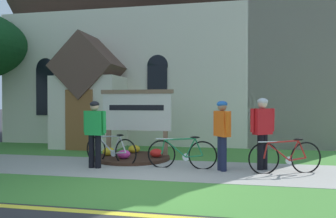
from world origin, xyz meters
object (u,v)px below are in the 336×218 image
object	(u,v)px
bicycle_orange	(111,150)
cyclist_in_orange_jersey	(95,129)
church_sign	(137,112)
bicycle_white	(285,157)
cyclist_in_yellow_jersey	(263,127)
bicycle_red	(182,154)
cyclist_in_green_jersey	(222,130)

from	to	relation	value
bicycle_orange	cyclist_in_orange_jersey	xyz separation A→B (m)	(-0.16, -0.68, 0.61)
church_sign	bicycle_white	xyz separation A→B (m)	(4.07, -1.58, -0.97)
bicycle_orange	cyclist_in_yellow_jersey	world-z (taller)	cyclist_in_yellow_jersey
church_sign	cyclist_in_orange_jersey	bearing A→B (deg)	-105.58
cyclist_in_orange_jersey	bicycle_red	bearing A→B (deg)	10.61
bicycle_orange	cyclist_in_orange_jersey	size ratio (longest dim) A/B	1.00
cyclist_in_yellow_jersey	bicycle_red	bearing A→B (deg)	-173.58
church_sign	bicycle_white	size ratio (longest dim) A/B	1.34
bicycle_red	cyclist_in_yellow_jersey	world-z (taller)	cyclist_in_yellow_jersey
church_sign	cyclist_in_orange_jersey	xyz separation A→B (m)	(-0.52, -1.87, -0.37)
bicycle_white	cyclist_in_orange_jersey	world-z (taller)	cyclist_in_orange_jersey
cyclist_in_green_jersey	cyclist_in_yellow_jersey	distance (m)	1.02
bicycle_white	cyclist_in_orange_jersey	bearing A→B (deg)	-176.35
cyclist_in_yellow_jersey	cyclist_in_green_jersey	bearing A→B (deg)	-160.72
church_sign	bicycle_red	world-z (taller)	church_sign
cyclist_in_green_jersey	cyclist_in_orange_jersey	distance (m)	3.15
bicycle_red	cyclist_in_green_jersey	xyz separation A→B (m)	(0.99, -0.12, 0.62)
church_sign	cyclist_in_yellow_jersey	xyz separation A→B (m)	(3.58, -1.25, -0.32)
bicycle_white	cyclist_in_orange_jersey	size ratio (longest dim) A/B	1.01
bicycle_orange	cyclist_in_yellow_jersey	xyz separation A→B (m)	(3.94, -0.06, 0.67)
bicycle_white	cyclist_in_green_jersey	world-z (taller)	cyclist_in_green_jersey
cyclist_in_orange_jersey	cyclist_in_yellow_jersey	bearing A→B (deg)	8.63
church_sign	bicycle_white	distance (m)	4.47
bicycle_white	cyclist_in_green_jersey	bearing A→B (deg)	-179.77
bicycle_orange	bicycle_red	size ratio (longest dim) A/B	0.96
church_sign	cyclist_in_green_jersey	world-z (taller)	church_sign
bicycle_orange	bicycle_red	world-z (taller)	bicycle_orange
cyclist_in_yellow_jersey	bicycle_orange	bearing A→B (deg)	179.13
bicycle_orange	bicycle_red	xyz separation A→B (m)	(1.99, -0.28, -0.00)
bicycle_white	bicycle_orange	world-z (taller)	same
bicycle_red	cyclist_in_green_jersey	size ratio (longest dim) A/B	1.04
bicycle_orange	cyclist_in_orange_jersey	bearing A→B (deg)	-102.84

